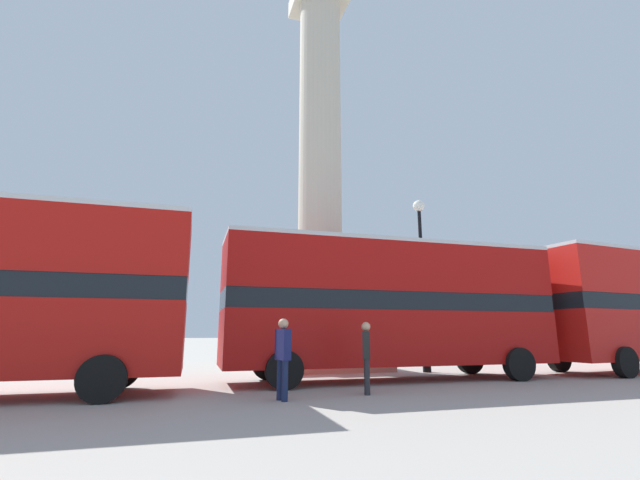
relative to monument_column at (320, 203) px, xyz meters
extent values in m
plane|color=#ADA89E|center=(0.00, 0.00, -7.11)|extent=(200.00, 200.00, 0.00)
cube|color=#BCB29E|center=(0.00, 0.00, -6.53)|extent=(4.63, 4.63, 1.16)
cube|color=#BCB29E|center=(0.00, 0.00, -5.36)|extent=(3.33, 3.33, 1.16)
cylinder|color=#BCB29E|center=(0.00, 0.00, 2.69)|extent=(1.93, 1.93, 14.95)
cube|color=silver|center=(12.02, -5.00, -2.68)|extent=(10.85, 3.44, 0.12)
cylinder|color=black|center=(8.19, -4.15, -6.61)|extent=(1.02, 0.39, 1.00)
cylinder|color=black|center=(8.43, -6.56, -6.61)|extent=(1.02, 0.39, 1.00)
cube|color=#A80F0C|center=(0.81, -4.89, -5.81)|extent=(10.59, 2.70, 1.60)
cube|color=black|center=(0.81, -4.89, -4.73)|extent=(10.59, 2.65, 0.55)
cube|color=#A80F0C|center=(0.81, -4.89, -3.70)|extent=(10.59, 2.70, 1.52)
cube|color=silver|center=(0.81, -4.89, -2.88)|extent=(10.59, 2.70, 0.12)
cylinder|color=black|center=(4.52, -3.72, -6.61)|extent=(1.01, 0.32, 1.00)
cylinder|color=black|center=(4.47, -6.21, -6.61)|extent=(1.01, 0.32, 1.00)
cylinder|color=black|center=(-2.85, -3.57, -6.61)|extent=(1.01, 0.32, 1.00)
cylinder|color=black|center=(-2.90, -6.06, -6.61)|extent=(1.01, 0.32, 1.00)
cylinder|color=black|center=(-7.00, -4.44, -6.61)|extent=(1.01, 0.32, 1.00)
cylinder|color=black|center=(-7.05, -7.00, -6.61)|extent=(1.01, 0.32, 1.00)
cube|color=#BCB29E|center=(9.35, 4.71, -5.76)|extent=(3.87, 3.38, 2.70)
ellipsoid|color=brown|center=(9.35, 4.71, -2.82)|extent=(2.57, 1.78, 0.91)
cone|color=brown|center=(10.41, 4.25, -2.41)|extent=(1.01, 0.81, 0.96)
cylinder|color=brown|center=(9.35, 4.71, -1.92)|extent=(0.36, 0.36, 0.90)
sphere|color=brown|center=(9.35, 4.71, -1.33)|extent=(0.28, 0.28, 0.28)
cylinder|color=brown|center=(10.16, 4.64, -3.85)|extent=(0.20, 0.20, 1.14)
cylinder|color=brown|center=(9.96, 4.17, -3.85)|extent=(0.20, 0.20, 1.14)
cylinder|color=brown|center=(8.75, 5.24, -3.85)|extent=(0.20, 0.20, 1.14)
cylinder|color=brown|center=(8.55, 4.78, -3.85)|extent=(0.20, 0.20, 1.14)
cylinder|color=black|center=(3.32, -2.77, -6.91)|extent=(0.31, 0.31, 0.40)
cylinder|color=black|center=(3.32, -2.77, -4.00)|extent=(0.14, 0.14, 6.23)
sphere|color=white|center=(3.32, -2.77, -0.65)|extent=(0.47, 0.47, 0.47)
cylinder|color=#192347|center=(-3.36, -7.64, -6.68)|extent=(0.14, 0.14, 0.86)
cylinder|color=#192347|center=(-3.30, -7.89, -6.68)|extent=(0.14, 0.14, 0.86)
cube|color=#191E51|center=(-3.33, -7.76, -5.92)|extent=(0.29, 0.49, 0.68)
sphere|color=tan|center=(-3.33, -7.76, -5.46)|extent=(0.23, 0.23, 0.23)
cylinder|color=#28282D|center=(-1.11, -7.32, -6.70)|extent=(0.14, 0.14, 0.83)
cylinder|color=#28282D|center=(-1.21, -7.54, -6.70)|extent=(0.14, 0.14, 0.83)
cube|color=black|center=(-1.16, -7.43, -5.95)|extent=(0.35, 0.48, 0.66)
sphere|color=tan|center=(-1.16, -7.43, -5.51)|extent=(0.22, 0.22, 0.22)
camera|label=1|loc=(-5.52, -17.39, -5.65)|focal=24.00mm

